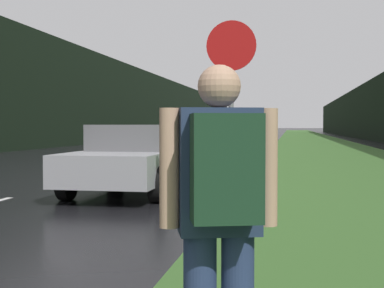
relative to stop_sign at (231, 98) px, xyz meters
The scene contains 13 objects.
grass_verge 31.78m from the stop_sign, 85.08° to the left, with size 6.00×240.00×0.02m, color #386028.
lane_stripe_c 8.56m from the stop_sign, 120.51° to the left, with size 0.12×3.00×0.01m, color silver.
lane_stripe_d 14.95m from the stop_sign, 106.67° to the left, with size 0.12×3.00×0.01m, color silver.
lane_stripe_e 21.72m from the stop_sign, 101.35° to the left, with size 0.12×3.00×0.01m, color silver.
lane_stripe_f 28.60m from the stop_sign, 98.58° to the left, with size 0.12×3.00×0.01m, color silver.
treeline_far_side 44.02m from the stop_sign, 108.89° to the left, with size 2.00×140.00×6.73m, color black.
treeline_near_side 42.53m from the stop_sign, 78.16° to the left, with size 2.00×140.00×5.42m, color black.
stop_sign is the anchor object (origin of this frame).
hitchhiker_with_backpack 4.92m from the stop_sign, 84.29° to the right, with size 0.54×0.47×1.61m.
car_passing_near 3.88m from the stop_sign, 127.29° to the left, with size 1.85×4.32×1.34m.
car_passing_far 31.82m from the stop_sign, 94.09° to the left, with size 1.88×4.19×1.42m.
car_oncoming 36.26m from the stop_sign, 99.93° to the left, with size 1.86×4.51×1.47m.
delivery_truck 79.87m from the stop_sign, 94.49° to the left, with size 2.50×7.28×3.72m.
Camera 1 is at (5.06, 1.11, 1.32)m, focal length 50.00 mm.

